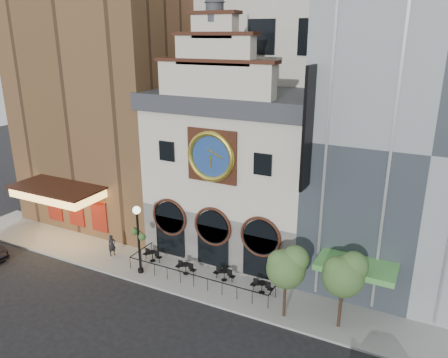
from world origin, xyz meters
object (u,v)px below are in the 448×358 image
bistro_0 (152,255)px  lamppost (138,232)px  bistro_1 (186,268)px  pedestrian (112,245)px  bistro_3 (262,287)px  tree_left (287,266)px  tree_right (344,273)px  bistro_2 (224,274)px

bistro_0 → lamppost: 3.15m
bistro_1 → pedestrian: bearing=-178.0°
bistro_3 → lamppost: 9.16m
pedestrian → tree_left: size_ratio=0.37×
lamppost → tree_right: 13.94m
pedestrian → tree_right: tree_right is taller
tree_right → bistro_3: bearing=167.9°
bistro_0 → lamppost: (0.20, -1.70, 2.64)m
tree_left → tree_right: 3.19m
bistro_1 → bistro_2: 2.83m
bistro_3 → bistro_1: bearing=-177.8°
bistro_1 → bistro_2: bearing=9.3°
pedestrian → tree_left: (14.22, -1.21, 2.52)m
bistro_0 → bistro_2: 5.96m
bistro_0 → bistro_3: same height
bistro_1 → bistro_2: (2.79, 0.46, 0.00)m
pedestrian → tree_right: (17.37, -0.70, 2.63)m
bistro_1 → lamppost: bearing=-156.9°
bistro_1 → tree_right: tree_right is taller
pedestrian → bistro_2: bearing=-61.8°
tree_left → tree_right: size_ratio=0.97×
bistro_0 → bistro_2: bearing=0.3°
bistro_0 → bistro_2: same height
tree_left → bistro_0: bearing=170.4°
bistro_3 → lamppost: bearing=-170.3°
bistro_0 → bistro_3: size_ratio=1.00×
bistro_2 → tree_left: bearing=-20.6°
pedestrian → tree_left: bearing=-70.9°
bistro_1 → bistro_3: (5.67, 0.21, 0.00)m
pedestrian → bistro_1: bearing=-64.1°
bistro_1 → bistro_2: size_ratio=1.00×
bistro_1 → tree_right: (10.96, -0.92, 3.00)m
bistro_2 → tree_left: size_ratio=0.34×
bistro_2 → lamppost: 6.58m
bistro_3 → bistro_2: bearing=175.1°
bistro_0 → bistro_3: 8.84m
bistro_0 → tree_right: size_ratio=0.33×
bistro_3 → bistro_0: bearing=178.6°
bistro_0 → pedestrian: bearing=-168.6°
bistro_3 → tree_right: bearing=-12.1°
pedestrian → tree_right: bearing=-68.4°
bistro_0 → bistro_1: size_ratio=1.00×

